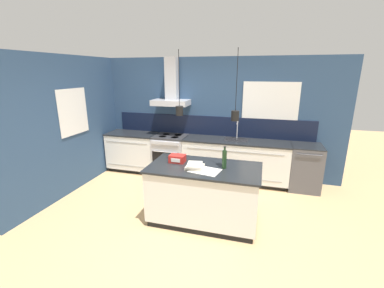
% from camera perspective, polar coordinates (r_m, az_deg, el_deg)
% --- Properties ---
extents(ground_plane, '(16.00, 16.00, 0.00)m').
position_cam_1_polar(ground_plane, '(4.38, -1.84, -15.87)').
color(ground_plane, tan).
rests_on(ground_plane, ground).
extents(wall_back, '(5.60, 2.13, 2.60)m').
position_cam_1_polar(wall_back, '(5.75, 3.64, 6.36)').
color(wall_back, navy).
rests_on(wall_back, ground_plane).
extents(wall_left, '(0.08, 3.80, 2.60)m').
position_cam_1_polar(wall_left, '(5.63, -23.97, 4.31)').
color(wall_left, navy).
rests_on(wall_left, ground_plane).
extents(counter_run_left, '(1.17, 0.64, 0.91)m').
position_cam_1_polar(counter_run_left, '(6.28, -12.81, -1.58)').
color(counter_run_left, black).
rests_on(counter_run_left, ground_plane).
extents(counter_run_sink, '(2.21, 0.64, 1.29)m').
position_cam_1_polar(counter_run_sink, '(5.58, 9.50, -3.63)').
color(counter_run_sink, black).
rests_on(counter_run_sink, ground_plane).
extents(oven_range, '(0.72, 0.66, 0.91)m').
position_cam_1_polar(oven_range, '(5.89, -4.76, -2.45)').
color(oven_range, '#B5B5BA').
rests_on(oven_range, ground_plane).
extents(dishwasher, '(0.59, 0.65, 0.91)m').
position_cam_1_polar(dishwasher, '(5.62, 23.78, -4.74)').
color(dishwasher, '#4C4C51').
rests_on(dishwasher, ground_plane).
extents(kitchen_island, '(1.70, 0.91, 0.91)m').
position_cam_1_polar(kitchen_island, '(4.09, 2.67, -10.97)').
color(kitchen_island, black).
rests_on(kitchen_island, ground_plane).
extents(bottle_on_island, '(0.07, 0.07, 0.34)m').
position_cam_1_polar(bottle_on_island, '(3.83, 7.21, -3.33)').
color(bottle_on_island, '#193319').
rests_on(bottle_on_island, kitchen_island).
extents(book_stack, '(0.26, 0.31, 0.07)m').
position_cam_1_polar(book_stack, '(3.83, 0.61, -4.94)').
color(book_stack, beige).
rests_on(book_stack, kitchen_island).
extents(red_supply_box, '(0.24, 0.18, 0.12)m').
position_cam_1_polar(red_supply_box, '(4.08, -3.28, -3.25)').
color(red_supply_box, red).
rests_on(red_supply_box, kitchen_island).
extents(paper_pile, '(0.48, 0.39, 0.01)m').
position_cam_1_polar(paper_pile, '(3.75, 2.89, -5.92)').
color(paper_pile, silver).
rests_on(paper_pile, kitchen_island).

